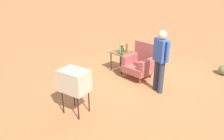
# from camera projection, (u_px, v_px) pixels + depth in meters

# --- Properties ---
(ground_plane) EXTENTS (60.00, 60.00, 0.00)m
(ground_plane) POSITION_uv_depth(u_px,v_px,m) (140.00, 79.00, 6.37)
(ground_plane) COLOR #B76B3D
(armchair) EXTENTS (0.79, 0.80, 1.06)m
(armchair) POSITION_uv_depth(u_px,v_px,m) (141.00, 62.00, 6.30)
(armchair) COLOR brown
(armchair) RESTS_ON ground
(side_table) EXTENTS (0.56, 0.56, 0.64)m
(side_table) POSITION_uv_depth(u_px,v_px,m) (121.00, 55.00, 6.75)
(side_table) COLOR black
(side_table) RESTS_ON ground
(tv_on_stand) EXTENTS (0.67, 0.55, 1.03)m
(tv_on_stand) POSITION_uv_depth(u_px,v_px,m) (74.00, 81.00, 4.48)
(tv_on_stand) COLOR black
(tv_on_stand) RESTS_ON ground
(person_standing) EXTENTS (0.54, 0.33, 1.64)m
(person_standing) POSITION_uv_depth(u_px,v_px,m) (160.00, 58.00, 5.32)
(person_standing) COLOR #2D3347
(person_standing) RESTS_ON ground
(bottle_wine_green) EXTENTS (0.07, 0.07, 0.32)m
(bottle_wine_green) POSITION_uv_depth(u_px,v_px,m) (122.00, 50.00, 6.35)
(bottle_wine_green) COLOR #1E5623
(bottle_wine_green) RESTS_ON side_table
(bottle_tall_amber) EXTENTS (0.07, 0.07, 0.30)m
(bottle_tall_amber) POSITION_uv_depth(u_px,v_px,m) (127.00, 48.00, 6.55)
(bottle_tall_amber) COLOR brown
(bottle_tall_amber) RESTS_ON side_table
(soda_can_blue) EXTENTS (0.07, 0.07, 0.12)m
(soda_can_blue) POSITION_uv_depth(u_px,v_px,m) (123.00, 50.00, 6.71)
(soda_can_blue) COLOR blue
(soda_can_blue) RESTS_ON side_table
(flower_vase) EXTENTS (0.15, 0.10, 0.27)m
(flower_vase) POSITION_uv_depth(u_px,v_px,m) (121.00, 48.00, 6.58)
(flower_vase) COLOR silver
(flower_vase) RESTS_ON side_table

